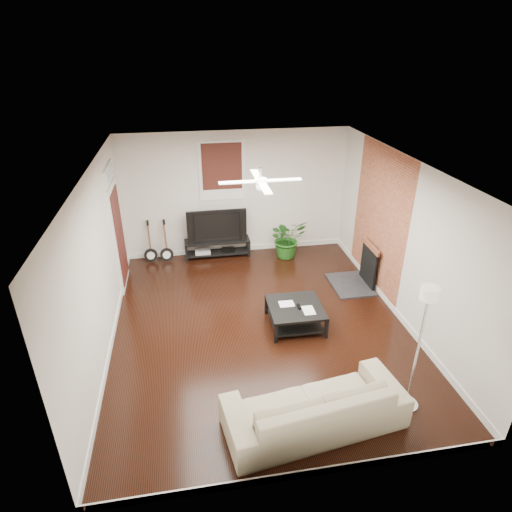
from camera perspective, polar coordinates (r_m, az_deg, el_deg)
The scene contains 14 objects.
room at distance 6.91m, azimuth 0.56°, elevation 0.37°, with size 5.01×6.01×2.81m.
brick_accent at distance 8.52m, azimuth 16.06°, elevation 4.59°, with size 0.02×2.20×2.80m, color #A45334.
fireplace at distance 8.79m, azimuth 13.59°, elevation -1.17°, with size 0.80×1.10×0.92m, color black.
window_back at distance 9.43m, azimuth -4.54°, elevation 11.21°, with size 1.00×0.06×1.30m, color #39180F.
door_left at distance 8.71m, azimuth -17.95°, elevation 3.74°, with size 0.08×1.00×2.50m, color white.
tv_stand at distance 9.86m, azimuth -5.14°, elevation 1.04°, with size 1.47×0.39×0.41m, color black.
tv at distance 9.64m, azimuth -5.29°, elevation 4.23°, with size 1.32×0.17×0.76m, color black.
coffee_table at distance 7.55m, azimuth 5.22°, elevation -7.89°, with size 0.92×0.92×0.39m, color black.
sofa at distance 5.80m, azimuth 7.83°, elevation -19.03°, with size 2.31×0.90×0.67m, color #BCAD8D.
floor_lamp at distance 5.95m, azimuth 20.70°, elevation -11.66°, with size 0.31×0.31×1.89m, color silver, non-canonical shape.
potted_plant at distance 9.74m, azimuth 4.18°, elevation 2.37°, with size 0.82×0.71×0.91m, color #1F5A19.
guitar_left at distance 9.73m, azimuth -14.00°, elevation 1.74°, with size 0.30×0.21×0.96m, color black, non-canonical shape.
guitar_right at distance 9.68m, azimuth -11.95°, elevation 1.83°, with size 0.30×0.21×0.96m, color black, non-canonical shape.
ceiling_fan at distance 6.46m, azimuth 0.61°, elevation 9.94°, with size 1.24×1.24×0.32m, color white, non-canonical shape.
Camera 1 is at (-1.12, -6.08, 4.48)m, focal length 30.07 mm.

